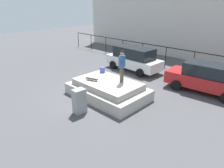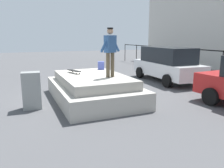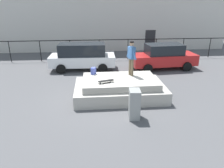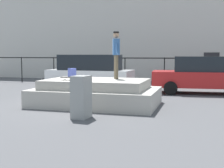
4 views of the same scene
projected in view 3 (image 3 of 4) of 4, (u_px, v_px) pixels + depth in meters
The scene contains 10 objects.
ground_plane at pixel (106, 97), 10.96m from camera, with size 60.00×60.00×0.00m, color #4C4C4F.
concrete_ledge at pixel (120, 88), 10.98m from camera, with size 4.51×2.83×0.96m.
skateboarder at pixel (131, 56), 10.91m from camera, with size 0.40×0.89×1.77m.
skateboard at pixel (106, 81), 10.18m from camera, with size 0.80×0.43×0.12m.
backpack at pixel (93, 71), 11.38m from camera, with size 0.28×0.20×0.36m, color #3F4C99.
car_white_hatchback_near at pixel (82, 56), 15.22m from camera, with size 4.62×2.15×1.86m.
car_red_sedan_mid at pixel (164, 56), 15.42m from camera, with size 4.73×2.22×1.78m.
utility_box at pixel (134, 104), 8.82m from camera, with size 0.44×0.60×1.26m, color gray.
fence_row at pixel (99, 45), 17.72m from camera, with size 24.06×0.06×1.69m.
warehouse_building at pixel (96, 11), 23.64m from camera, with size 26.30×8.40×7.15m.
Camera 3 is at (-0.61, -9.97, 4.56)m, focal length 34.43 mm.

